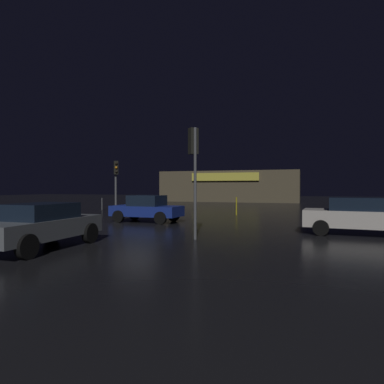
{
  "coord_description": "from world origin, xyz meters",
  "views": [
    {
      "loc": [
        9.09,
        -17.14,
        1.97
      ],
      "look_at": [
        0.81,
        7.66,
        1.59
      ],
      "focal_mm": 31.65,
      "sensor_mm": 36.0,
      "label": 1
    }
  ],
  "objects_px": {
    "store_building": "(230,186)",
    "traffic_signal_opposite": "(116,177)",
    "car_crossing": "(357,216)",
    "traffic_signal_main": "(194,154)",
    "car_far": "(147,208)",
    "car_near": "(41,225)"
  },
  "relations": [
    {
      "from": "traffic_signal_main",
      "to": "car_far",
      "type": "xyz_separation_m",
      "value": [
        -4.46,
        5.1,
        -2.45
      ]
    },
    {
      "from": "car_near",
      "to": "car_crossing",
      "type": "height_order",
      "value": "car_crossing"
    },
    {
      "from": "store_building",
      "to": "car_crossing",
      "type": "bearing_deg",
      "value": -68.79
    },
    {
      "from": "traffic_signal_main",
      "to": "car_far",
      "type": "height_order",
      "value": "traffic_signal_main"
    },
    {
      "from": "car_crossing",
      "to": "store_building",
      "type": "bearing_deg",
      "value": 111.21
    },
    {
      "from": "traffic_signal_main",
      "to": "car_near",
      "type": "xyz_separation_m",
      "value": [
        -3.99,
        -3.48,
        -2.45
      ]
    },
    {
      "from": "car_far",
      "to": "store_building",
      "type": "bearing_deg",
      "value": 92.71
    },
    {
      "from": "traffic_signal_main",
      "to": "traffic_signal_opposite",
      "type": "relative_size",
      "value": 1.05
    },
    {
      "from": "store_building",
      "to": "car_crossing",
      "type": "relative_size",
      "value": 4.24
    },
    {
      "from": "store_building",
      "to": "traffic_signal_opposite",
      "type": "relative_size",
      "value": 4.61
    },
    {
      "from": "car_far",
      "to": "car_crossing",
      "type": "bearing_deg",
      "value": -10.23
    },
    {
      "from": "car_near",
      "to": "car_far",
      "type": "xyz_separation_m",
      "value": [
        -0.47,
        8.58,
        0.0
      ]
    },
    {
      "from": "traffic_signal_main",
      "to": "car_far",
      "type": "bearing_deg",
      "value": 131.19
    },
    {
      "from": "traffic_signal_opposite",
      "to": "car_near",
      "type": "relative_size",
      "value": 0.92
    },
    {
      "from": "store_building",
      "to": "car_crossing",
      "type": "xyz_separation_m",
      "value": [
        11.89,
        -30.63,
        -1.27
      ]
    },
    {
      "from": "traffic_signal_opposite",
      "to": "store_building",
      "type": "bearing_deg",
      "value": 79.56
    },
    {
      "from": "store_building",
      "to": "car_far",
      "type": "distance_m",
      "value": 28.79
    },
    {
      "from": "traffic_signal_main",
      "to": "car_near",
      "type": "relative_size",
      "value": 0.96
    },
    {
      "from": "car_near",
      "to": "traffic_signal_main",
      "type": "bearing_deg",
      "value": 41.11
    },
    {
      "from": "traffic_signal_main",
      "to": "traffic_signal_opposite",
      "type": "height_order",
      "value": "traffic_signal_main"
    },
    {
      "from": "store_building",
      "to": "car_near",
      "type": "height_order",
      "value": "store_building"
    },
    {
      "from": "traffic_signal_opposite",
      "to": "car_near",
      "type": "bearing_deg",
      "value": -67.43
    }
  ]
}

